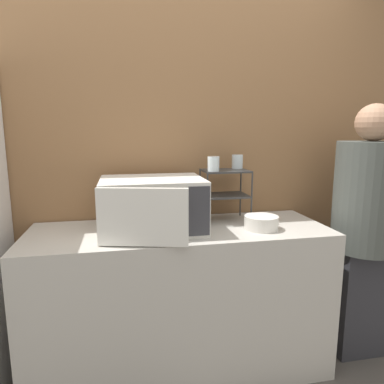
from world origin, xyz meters
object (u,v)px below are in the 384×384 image
(glass_front_left, at_px, (213,164))
(bowl, at_px, (261,223))
(glass_back_right, at_px, (237,162))
(microwave, at_px, (152,205))
(person, at_px, (366,222))
(dish_rack, at_px, (225,184))

(glass_front_left, height_order, bowl, glass_front_left)
(glass_front_left, distance_m, glass_back_right, 0.23)
(microwave, bearing_deg, bowl, -8.37)
(glass_front_left, relative_size, glass_back_right, 1.00)
(glass_front_left, distance_m, person, 1.03)
(dish_rack, distance_m, bowl, 0.34)
(dish_rack, bearing_deg, person, -13.98)
(person, bearing_deg, dish_rack, 166.02)
(glass_back_right, bearing_deg, person, -20.02)
(dish_rack, xyz_separation_m, glass_back_right, (0.10, 0.06, 0.14))
(bowl, distance_m, person, 0.71)
(person, bearing_deg, glass_back_right, 159.98)
(glass_front_left, height_order, glass_back_right, same)
(microwave, xyz_separation_m, glass_front_left, (0.38, 0.08, 0.22))
(glass_back_right, distance_m, person, 0.89)
(microwave, height_order, glass_back_right, glass_back_right)
(microwave, height_order, dish_rack, dish_rack)
(dish_rack, distance_m, person, 0.91)
(glass_back_right, distance_m, bowl, 0.45)
(glass_back_right, bearing_deg, dish_rack, -147.21)
(glass_front_left, relative_size, person, 0.06)
(dish_rack, height_order, glass_back_right, glass_back_right)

